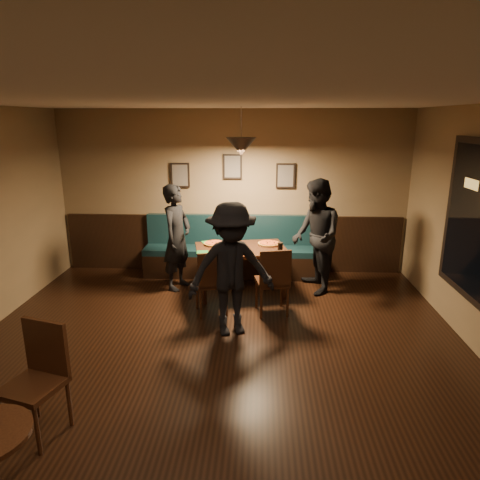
# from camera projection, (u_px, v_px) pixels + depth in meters

# --- Properties ---
(floor) EXTENTS (7.00, 7.00, 0.00)m
(floor) POSITION_uv_depth(u_px,v_px,m) (212.00, 380.00, 4.54)
(floor) COLOR black
(floor) RESTS_ON ground
(ceiling) EXTENTS (7.00, 7.00, 0.00)m
(ceiling) POSITION_uv_depth(u_px,v_px,m) (206.00, 98.00, 3.79)
(ceiling) COLOR silver
(ceiling) RESTS_ON ground
(wall_back) EXTENTS (6.00, 0.00, 6.00)m
(wall_back) POSITION_uv_depth(u_px,v_px,m) (233.00, 193.00, 7.53)
(wall_back) COLOR #8C704F
(wall_back) RESTS_ON ground
(wainscot) EXTENTS (5.88, 0.06, 1.00)m
(wainscot) POSITION_uv_depth(u_px,v_px,m) (233.00, 243.00, 7.75)
(wainscot) COLOR black
(wainscot) RESTS_ON ground
(booth_bench) EXTENTS (3.00, 0.60, 1.00)m
(booth_bench) POSITION_uv_depth(u_px,v_px,m) (232.00, 247.00, 7.49)
(booth_bench) COLOR #0F232D
(booth_bench) RESTS_ON ground
(picture_left) EXTENTS (0.32, 0.04, 0.42)m
(picture_left) POSITION_uv_depth(u_px,v_px,m) (180.00, 175.00, 7.47)
(picture_left) COLOR black
(picture_left) RESTS_ON wall_back
(picture_center) EXTENTS (0.32, 0.04, 0.42)m
(picture_center) POSITION_uv_depth(u_px,v_px,m) (233.00, 167.00, 7.38)
(picture_center) COLOR black
(picture_center) RESTS_ON wall_back
(picture_right) EXTENTS (0.32, 0.04, 0.42)m
(picture_right) POSITION_uv_depth(u_px,v_px,m) (285.00, 176.00, 7.38)
(picture_right) COLOR black
(picture_right) RESTS_ON wall_back
(pendant_lamp) EXTENTS (0.44, 0.44, 0.25)m
(pendant_lamp) POSITION_uv_depth(u_px,v_px,m) (241.00, 146.00, 6.25)
(pendant_lamp) COLOR black
(pendant_lamp) RESTS_ON ceiling
(dining_table) EXTENTS (1.50, 1.13, 0.73)m
(dining_table) POSITION_uv_depth(u_px,v_px,m) (241.00, 270.00, 6.76)
(dining_table) COLOR black
(dining_table) RESTS_ON floor
(chair_near_left) EXTENTS (0.51, 0.51, 0.93)m
(chair_near_left) POSITION_uv_depth(u_px,v_px,m) (211.00, 281.00, 6.02)
(chair_near_left) COLOR black
(chair_near_left) RESTS_ON floor
(chair_near_right) EXTENTS (0.50, 0.50, 0.96)m
(chair_near_right) POSITION_uv_depth(u_px,v_px,m) (272.00, 280.00, 6.02)
(chair_near_right) COLOR black
(chair_near_right) RESTS_ON floor
(diner_left) EXTENTS (0.58, 0.71, 1.67)m
(diner_left) POSITION_uv_depth(u_px,v_px,m) (177.00, 237.00, 6.83)
(diner_left) COLOR black
(diner_left) RESTS_ON floor
(diner_right) EXTENTS (0.81, 0.97, 1.77)m
(diner_right) POSITION_uv_depth(u_px,v_px,m) (316.00, 237.00, 6.68)
(diner_right) COLOR black
(diner_right) RESTS_ON floor
(diner_front) EXTENTS (1.23, 0.93, 1.68)m
(diner_front) POSITION_uv_depth(u_px,v_px,m) (231.00, 270.00, 5.35)
(diner_front) COLOR black
(diner_front) RESTS_ON floor
(pizza_a) EXTENTS (0.37, 0.37, 0.04)m
(pizza_a) POSITION_uv_depth(u_px,v_px,m) (215.00, 243.00, 6.83)
(pizza_a) COLOR orange
(pizza_a) RESTS_ON dining_table
(pizza_b) EXTENTS (0.35, 0.35, 0.04)m
(pizza_b) POSITION_uv_depth(u_px,v_px,m) (239.00, 251.00, 6.44)
(pizza_b) COLOR orange
(pizza_b) RESTS_ON dining_table
(pizza_c) EXTENTS (0.41, 0.41, 0.04)m
(pizza_c) POSITION_uv_depth(u_px,v_px,m) (269.00, 243.00, 6.83)
(pizza_c) COLOR orange
(pizza_c) RESTS_ON dining_table
(soda_glass) EXTENTS (0.10, 0.10, 0.16)m
(soda_glass) POSITION_uv_depth(u_px,v_px,m) (280.00, 248.00, 6.37)
(soda_glass) COLOR black
(soda_glass) RESTS_ON dining_table
(tabasco_bottle) EXTENTS (0.03, 0.03, 0.13)m
(tabasco_bottle) POSITION_uv_depth(u_px,v_px,m) (278.00, 246.00, 6.56)
(tabasco_bottle) COLOR #A90507
(tabasco_bottle) RESTS_ON dining_table
(napkin_a) EXTENTS (0.20, 0.20, 0.01)m
(napkin_a) POSITION_uv_depth(u_px,v_px,m) (207.00, 242.00, 6.96)
(napkin_a) COLOR #207A2D
(napkin_a) RESTS_ON dining_table
(napkin_b) EXTENTS (0.18, 0.18, 0.01)m
(napkin_b) POSITION_uv_depth(u_px,v_px,m) (202.00, 252.00, 6.43)
(napkin_b) COLOR #1B6524
(napkin_b) RESTS_ON dining_table
(cutlery_set) EXTENTS (0.19, 0.04, 0.00)m
(cutlery_set) POSITION_uv_depth(u_px,v_px,m) (235.00, 255.00, 6.30)
(cutlery_set) COLOR silver
(cutlery_set) RESTS_ON dining_table
(cafe_chair_far) EXTENTS (0.54, 0.54, 0.99)m
(cafe_chair_far) POSITION_uv_depth(u_px,v_px,m) (32.00, 384.00, 3.64)
(cafe_chair_far) COLOR black
(cafe_chair_far) RESTS_ON floor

